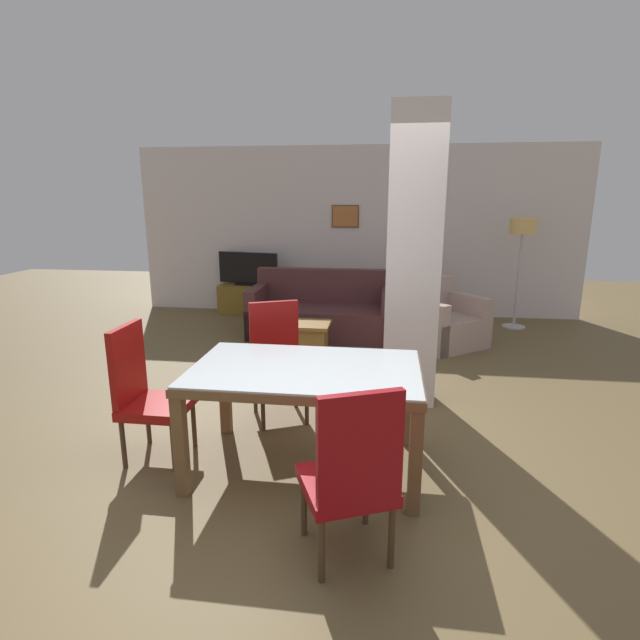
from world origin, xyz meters
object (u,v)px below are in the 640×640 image
object	(u,v)px
coffee_table	(302,340)
floor_lamp	(522,236)
dining_chair_head_left	(145,390)
dining_chair_near_right	(352,473)
armchair	(441,323)
dining_chair_far_left	(277,358)
bottle	(288,314)
dining_table	(306,388)
tv_stand	(249,299)
tv_screen	(248,269)
sofa	(322,314)

from	to	relation	value
coffee_table	floor_lamp	xyz separation A→B (m)	(2.90, 1.89, 1.13)
dining_chair_head_left	dining_chair_near_right	distance (m)	1.84
armchair	coffee_table	size ratio (longest dim) A/B	1.87
dining_chair_head_left	dining_chair_far_left	world-z (taller)	same
dining_chair_far_left	bottle	world-z (taller)	dining_chair_far_left
dining_chair_far_left	armchair	distance (m)	2.95
dining_table	tv_stand	size ratio (longest dim) A/B	1.62
dining_chair_head_left	floor_lamp	size ratio (longest dim) A/B	0.63
dining_chair_near_right	armchair	size ratio (longest dim) A/B	0.83
tv_stand	tv_screen	size ratio (longest dim) A/B	0.96
dining_chair_head_left	tv_screen	world-z (taller)	tv_screen
armchair	coffee_table	distance (m)	1.90
dining_chair_far_left	dining_table	bearing A→B (deg)	90.00
dining_chair_head_left	dining_chair_near_right	size ratio (longest dim) A/B	1.00
bottle	tv_stand	bearing A→B (deg)	116.46
tv_screen	floor_lamp	distance (m)	4.25
tv_stand	tv_screen	bearing A→B (deg)	90.00
coffee_table	tv_stand	world-z (taller)	tv_stand
floor_lamp	armchair	bearing A→B (deg)	-138.19
armchair	tv_screen	size ratio (longest dim) A/B	1.20
coffee_table	floor_lamp	distance (m)	3.64
dining_chair_far_left	dining_chair_near_right	bearing A→B (deg)	89.18
bottle	floor_lamp	size ratio (longest dim) A/B	0.15
tv_stand	dining_table	bearing A→B (deg)	-69.78
dining_chair_head_left	coffee_table	bearing A→B (deg)	162.99
dining_table	dining_chair_head_left	xyz separation A→B (m)	(-1.20, 0.00, -0.08)
dining_table	tv_stand	xyz separation A→B (m)	(-1.74, 4.73, -0.37)
sofa	coffee_table	xyz separation A→B (m)	(-0.09, -1.10, -0.07)
dining_table	dining_chair_near_right	xyz separation A→B (m)	(0.39, -0.92, -0.08)
dining_chair_head_left	dining_chair_far_left	size ratio (longest dim) A/B	1.00
bottle	armchair	bearing A→B (deg)	23.40
coffee_table	armchair	bearing A→B (deg)	25.81
dining_table	dining_chair_head_left	distance (m)	1.20
dining_table	floor_lamp	size ratio (longest dim) A/B	0.99
dining_table	armchair	distance (m)	3.54
sofa	tv_screen	distance (m)	1.86
tv_stand	floor_lamp	bearing A→B (deg)	-5.12
tv_screen	tv_stand	bearing A→B (deg)	100.38
dining_table	floor_lamp	distance (m)	5.05
dining_table	sofa	world-z (taller)	sofa
sofa	bottle	bearing A→B (deg)	76.18
dining_chair_far_left	floor_lamp	distance (m)	4.58
coffee_table	dining_chair_head_left	bearing A→B (deg)	-107.01
floor_lamp	dining_table	bearing A→B (deg)	-119.39
sofa	floor_lamp	world-z (taller)	floor_lamp
bottle	dining_chair_head_left	bearing A→B (deg)	-103.20
dining_chair_head_left	tv_screen	xyz separation A→B (m)	(-0.54, 4.73, 0.21)
dining_chair_near_right	tv_stand	distance (m)	6.04
dining_chair_near_right	sofa	xyz separation A→B (m)	(-0.74, 4.49, -0.23)
dining_chair_head_left	floor_lamp	distance (m)	5.74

